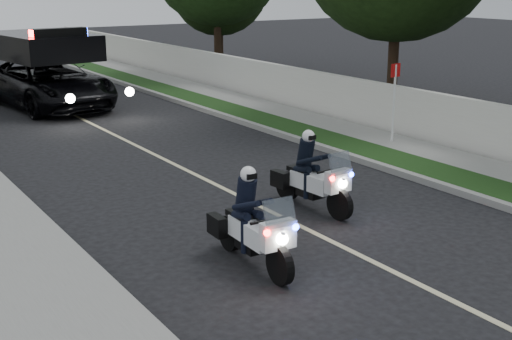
{
  "coord_description": "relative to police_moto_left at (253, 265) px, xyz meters",
  "views": [
    {
      "loc": [
        -7.45,
        -5.62,
        4.58
      ],
      "look_at": [
        -0.49,
        5.19,
        1.0
      ],
      "focal_mm": 48.58,
      "sensor_mm": 36.0,
      "label": 1
    }
  ],
  "objects": [
    {
      "name": "tree_right_d",
      "position": [
        11.13,
        20.61,
        0.0
      ],
      "size": [
        8.62,
        8.62,
        10.86
      ],
      "primitive_type": null,
      "rotation": [
        0.0,
        0.0,
        0.43
      ],
      "color": "#214316",
      "rests_on": "ground"
    },
    {
      "name": "property_wall",
      "position": [
        8.87,
        6.7,
        0.75
      ],
      "size": [
        0.22,
        60.0,
        1.5
      ],
      "primitive_type": "cube",
      "color": "beige",
      "rests_on": "ground"
    },
    {
      "name": "curb_left",
      "position": [
        -2.33,
        6.7,
        0.07
      ],
      "size": [
        0.2,
        60.0,
        0.15
      ],
      "primitive_type": "cube",
      "color": "gray",
      "rests_on": "ground"
    },
    {
      "name": "police_suv",
      "position": [
        1.53,
        16.18,
        0.0
      ],
      "size": [
        3.73,
        6.74,
        3.13
      ],
      "primitive_type": "imported",
      "rotation": [
        0.0,
        0.0,
        0.12
      ],
      "color": "black",
      "rests_on": "ground"
    },
    {
      "name": "lane_marking",
      "position": [
        1.77,
        6.7,
        0.0
      ],
      "size": [
        0.12,
        50.0,
        0.01
      ],
      "primitive_type": "cube",
      "color": "#BFB78C",
      "rests_on": "ground"
    },
    {
      "name": "tree_right_b",
      "position": [
        11.24,
        8.64,
        0.0
      ],
      "size": [
        8.34,
        8.34,
        11.39
      ],
      "primitive_type": null,
      "rotation": [
        0.0,
        0.0,
        0.26
      ],
      "color": "#1D3812",
      "rests_on": "ground"
    },
    {
      "name": "tree_right_e",
      "position": [
        11.87,
        21.71,
        0.0
      ],
      "size": [
        5.75,
        5.75,
        8.2
      ],
      "primitive_type": null,
      "rotation": [
        0.0,
        0.0,
        -0.19
      ],
      "color": "#1B3410",
      "rests_on": "ground"
    },
    {
      "name": "curb_right",
      "position": [
        5.87,
        6.7,
        0.07
      ],
      "size": [
        0.2,
        60.0,
        0.15
      ],
      "primitive_type": "cube",
      "color": "gray",
      "rests_on": "ground"
    },
    {
      "name": "ground",
      "position": [
        1.77,
        -3.3,
        0.0
      ],
      "size": [
        120.0,
        120.0,
        0.0
      ],
      "primitive_type": "plane",
      "color": "black",
      "rests_on": "ground"
    },
    {
      "name": "grass_verge",
      "position": [
        6.57,
        6.7,
        0.08
      ],
      "size": [
        1.2,
        60.0,
        0.16
      ],
      "primitive_type": "cube",
      "color": "#193814",
      "rests_on": "ground"
    },
    {
      "name": "police_moto_right",
      "position": [
        2.57,
        1.79,
        0.0
      ],
      "size": [
        0.83,
        1.98,
        1.64
      ],
      "primitive_type": null,
      "rotation": [
        0.0,
        0.0,
        0.08
      ],
      "color": "silver",
      "rests_on": "ground"
    },
    {
      "name": "police_moto_left",
      "position": [
        0.0,
        0.0,
        0.0
      ],
      "size": [
        0.77,
        1.99,
        1.67
      ],
      "primitive_type": null,
      "rotation": [
        0.0,
        0.0,
        -0.04
      ],
      "color": "white",
      "rests_on": "ground"
    },
    {
      "name": "sidewalk_right",
      "position": [
        7.87,
        6.7,
        0.08
      ],
      "size": [
        1.4,
        60.0,
        0.16
      ],
      "primitive_type": "cube",
      "color": "gray",
      "rests_on": "ground"
    },
    {
      "name": "sign_post",
      "position": [
        7.77,
        4.92,
        0.0
      ],
      "size": [
        0.42,
        0.42,
        2.41
      ],
      "primitive_type": null,
      "rotation": [
        0.0,
        0.0,
        0.11
      ],
      "color": "#A5140B",
      "rests_on": "ground"
    }
  ]
}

